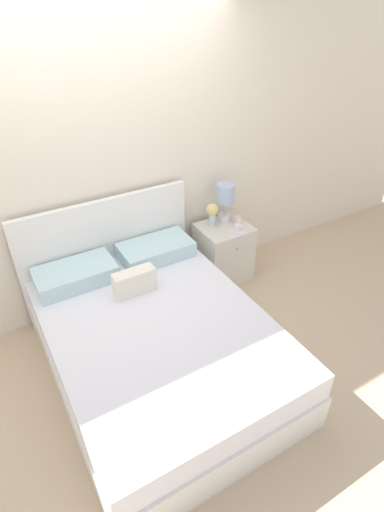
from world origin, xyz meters
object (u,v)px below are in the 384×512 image
Objects in this scene: nightstand at (223,252)px; alarm_clock at (237,220)px; teacup at (238,228)px; bed at (155,338)px; table_lamp at (225,197)px; flower_vase at (212,212)px.

alarm_clock is (0.14, -0.01, 0.34)m from nightstand.
nightstand is 4.72× the size of teacup.
bed is 5.22× the size of table_lamp.
bed is 1.53m from table_lamp.
table_lamp reaches higher than alarm_clock.
nightstand is 0.57m from table_lamp.
flower_vase is at bearing 37.46° from bed.
flower_vase is 0.29m from teacup.
flower_vase is 1.86× the size of teacup.
alarm_clock is (0.08, -0.11, -0.22)m from table_lamp.
table_lamp is 0.32m from teacup.
table_lamp is 1.65× the size of flower_vase.
bed is at bearing -145.68° from table_lamp.
flower_vase is 0.28m from alarm_clock.
table_lamp is 4.61× the size of alarm_clock.
teacup is (1.18, 0.58, 0.34)m from bed.
table_lamp reaches higher than nightstand.
flower_vase is at bearing 160.11° from alarm_clock.
nightstand is at bearing 32.19° from bed.
alarm_clock is at bearing -19.89° from flower_vase.
alarm_clock is (0.07, 0.11, 0.01)m from teacup.
flower_vase is at bearing 141.32° from nightstand.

